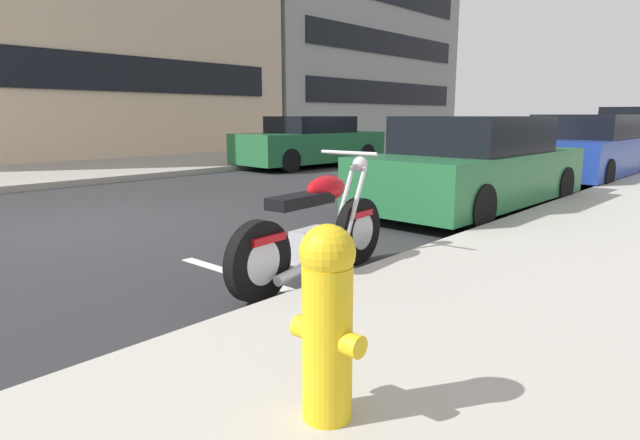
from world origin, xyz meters
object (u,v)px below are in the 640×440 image
at_px(crossing_truck, 636,127).
at_px(car_opposite_curb, 310,143).
at_px(fire_hydrant, 327,318).
at_px(parked_car_far_down_curb, 585,149).
at_px(parked_motorcycle, 316,232).
at_px(parked_car_behind_motorcycle, 475,166).
at_px(parked_car_at_intersection, 638,142).

relative_size(crossing_truck, car_opposite_curb, 1.09).
relative_size(car_opposite_curb, fire_hydrant, 5.32).
xyz_separation_m(parked_car_far_down_curb, fire_hydrant, (-11.46, -2.17, -0.10)).
xyz_separation_m(crossing_truck, fire_hydrant, (-28.90, -4.66, -0.27)).
bearing_deg(car_opposite_curb, parked_motorcycle, 47.06).
bearing_deg(crossing_truck, parked_car_far_down_curb, 92.92).
xyz_separation_m(parked_motorcycle, parked_car_far_down_curb, (9.69, 0.50, 0.27)).
height_order(parked_car_behind_motorcycle, car_opposite_curb, parked_car_behind_motorcycle).
relative_size(parked_motorcycle, parked_car_at_intersection, 0.47).
relative_size(parked_car_behind_motorcycle, parked_car_far_down_curb, 1.00).
distance_m(parked_car_behind_motorcycle, crossing_truck, 22.96).
height_order(parked_car_behind_motorcycle, parked_car_at_intersection, parked_car_behind_motorcycle).
relative_size(parked_motorcycle, parked_car_behind_motorcycle, 0.46).
distance_m(crossing_truck, car_opposite_curb, 19.80).
bearing_deg(parked_car_at_intersection, parked_car_far_down_curb, -179.12).
bearing_deg(parked_car_far_down_curb, parked_car_at_intersection, 1.33).
bearing_deg(parked_car_behind_motorcycle, parked_car_far_down_curb, 0.26).
height_order(parked_car_far_down_curb, parked_car_at_intersection, parked_car_far_down_curb).
bearing_deg(parked_motorcycle, fire_hydrant, -140.92).
xyz_separation_m(parked_motorcycle, car_opposite_curb, (7.81, 7.31, 0.24)).
distance_m(parked_car_at_intersection, crossing_truck, 12.14).
distance_m(parked_motorcycle, car_opposite_curb, 10.70).
bearing_deg(parked_motorcycle, crossing_truck, 1.93).
bearing_deg(parked_car_at_intersection, car_opposite_curb, 138.12).
bearing_deg(parked_car_at_intersection, parked_motorcycle, -177.52).
relative_size(parked_car_behind_motorcycle, fire_hydrant, 5.18).
bearing_deg(fire_hydrant, parked_motorcycle, 43.43).
xyz_separation_m(parked_car_behind_motorcycle, parked_car_at_intersection, (10.95, -0.04, -0.01)).
bearing_deg(crossing_truck, car_opposite_curb, 72.18).
height_order(crossing_truck, car_opposite_curb, crossing_truck).
bearing_deg(parked_car_behind_motorcycle, crossing_truck, 7.14).
relative_size(parked_car_at_intersection, car_opposite_curb, 0.94).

